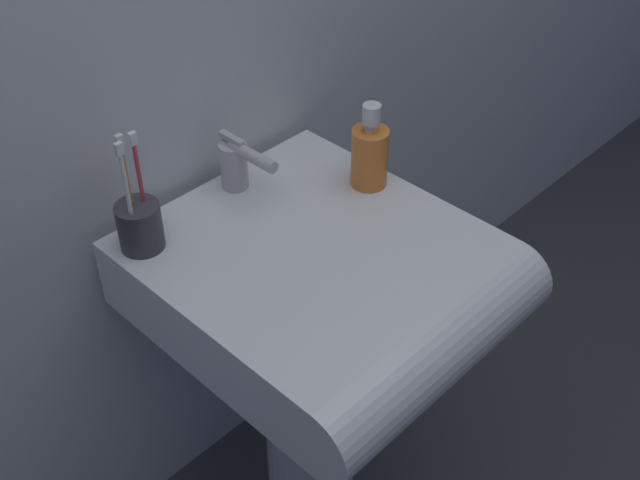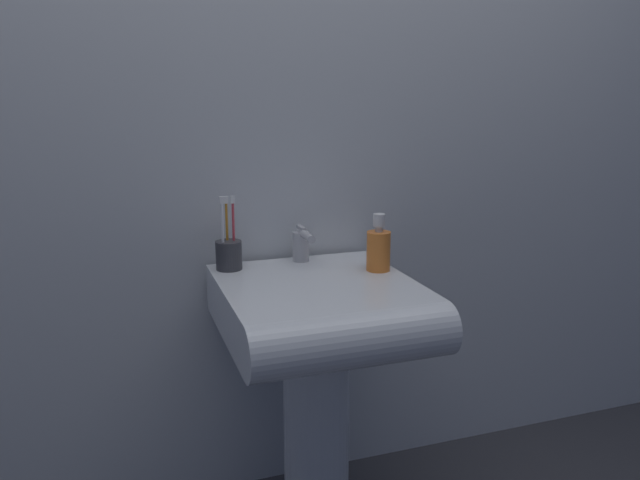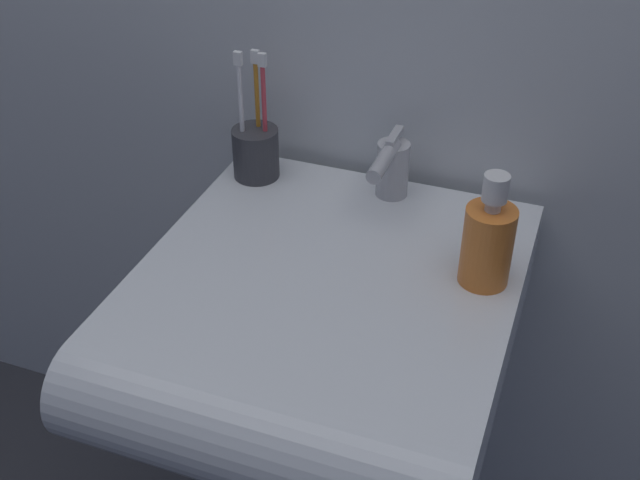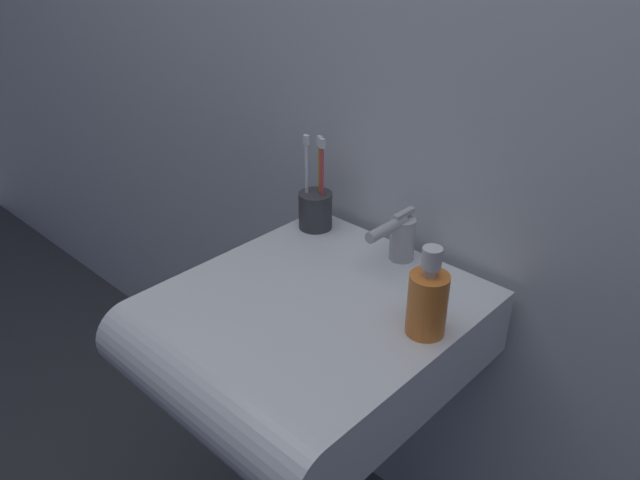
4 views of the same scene
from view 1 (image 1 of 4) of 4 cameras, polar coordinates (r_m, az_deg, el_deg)
The scene contains 5 objects.
sink_pedestal at distance 1.61m, azimuth -0.69°, elevation -12.20°, with size 0.18×0.18×0.60m, color white.
sink_basin at distance 1.32m, azimuth 0.79°, elevation -3.40°, with size 0.49×0.57×0.13m.
faucet at distance 1.40m, azimuth -5.90°, elevation 5.46°, with size 0.05×0.13×0.10m.
toothbrush_cup at distance 1.30m, azimuth -12.72°, elevation 1.15°, with size 0.07×0.07×0.21m.
soap_bottle at distance 1.41m, azimuth 3.56°, elevation 6.10°, with size 0.07×0.07×0.16m.
Camera 1 is at (-0.71, -0.72, 1.56)m, focal length 45.00 mm.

